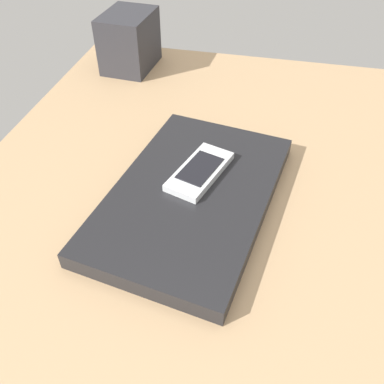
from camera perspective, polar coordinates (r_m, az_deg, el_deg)
desk_surface at (r=55.55cm, az=2.24°, el=-9.54°), size 120.00×80.00×3.00cm
laptop_closed at (r=60.09cm, az=0.00°, el=-0.51°), size 37.41×26.64×2.55cm
cell_phone_on_laptop at (r=61.39cm, az=1.09°, el=2.89°), size 12.95×8.73×1.22cm
desk_organizer at (r=96.03cm, az=-8.57°, el=19.77°), size 13.43×10.53×11.63cm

